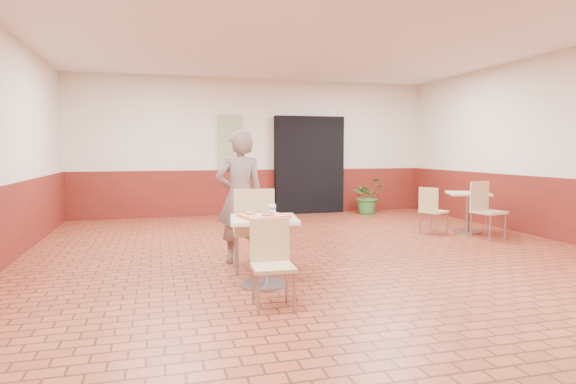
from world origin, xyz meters
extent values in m
cube|color=brown|center=(0.00, 0.00, 0.00)|extent=(8.00, 10.00, 0.01)
cube|color=white|center=(0.00, 0.00, 3.00)|extent=(8.00, 10.00, 0.01)
cube|color=beige|center=(0.00, 5.00, 1.50)|extent=(8.00, 0.01, 3.00)
cube|color=#5F1A12|center=(0.00, 4.98, 0.50)|extent=(8.00, 0.04, 1.00)
cube|color=black|center=(1.20, 4.88, 1.10)|extent=(1.60, 0.22, 2.20)
cube|color=gray|center=(-0.60, 4.94, 1.60)|extent=(0.50, 0.03, 1.20)
cube|color=beige|center=(-1.08, -0.67, 0.71)|extent=(0.69, 0.69, 0.04)
cylinder|color=gray|center=(-1.08, -0.67, 0.35)|extent=(0.08, 0.08, 0.69)
cylinder|color=gray|center=(-1.08, -0.67, 0.01)|extent=(0.50, 0.50, 0.03)
cube|color=tan|center=(-1.16, -1.42, 0.38)|extent=(0.39, 0.39, 0.04)
cube|color=tan|center=(-1.15, -1.25, 0.60)|extent=(0.37, 0.05, 0.41)
cylinder|color=gray|center=(-1.33, -1.57, 0.18)|extent=(0.03, 0.03, 0.36)
cylinder|color=gray|center=(-1.01, -1.59, 0.18)|extent=(0.03, 0.03, 0.36)
cylinder|color=gray|center=(-1.31, -1.25, 0.18)|extent=(0.03, 0.03, 0.36)
cylinder|color=gray|center=(-0.99, -1.27, 0.18)|extent=(0.03, 0.03, 0.36)
cube|color=tan|center=(-1.07, -0.02, 0.47)|extent=(0.51, 0.51, 0.04)
cube|color=tan|center=(-1.09, -0.23, 0.75)|extent=(0.46, 0.09, 0.50)
cylinder|color=gray|center=(-0.85, 0.15, 0.23)|extent=(0.03, 0.03, 0.45)
cylinder|color=gray|center=(-1.24, 0.20, 0.23)|extent=(0.03, 0.03, 0.45)
cylinder|color=gray|center=(-0.89, -0.24, 0.23)|extent=(0.03, 0.03, 0.45)
cylinder|color=gray|center=(-1.29, -0.19, 0.23)|extent=(0.03, 0.03, 0.45)
imported|color=#726258|center=(-1.14, 0.47, 0.84)|extent=(0.64, 0.44, 1.69)
cube|color=#E74811|center=(-1.08, -0.67, 0.74)|extent=(0.47, 0.37, 0.03)
cube|color=#E18585|center=(-1.08, -0.67, 0.76)|extent=(0.42, 0.32, 0.00)
torus|color=#CB864A|center=(-1.21, -0.59, 0.78)|extent=(0.13, 0.13, 0.03)
ellipsoid|color=#E08F41|center=(-1.04, -0.75, 0.78)|extent=(0.14, 0.10, 0.03)
cube|color=beige|center=(-1.04, -0.75, 0.80)|extent=(0.12, 0.09, 0.01)
ellipsoid|color=#A26E16|center=(-1.10, -0.73, 0.77)|extent=(0.03, 0.03, 0.02)
cylinder|color=white|center=(-0.96, -0.56, 0.81)|extent=(0.07, 0.07, 0.10)
cylinder|color=blue|center=(-0.96, -0.56, 0.81)|extent=(0.08, 0.08, 0.02)
cube|color=beige|center=(3.07, 1.65, 0.68)|extent=(0.67, 0.67, 0.04)
cylinder|color=gray|center=(3.07, 1.65, 0.33)|extent=(0.07, 0.07, 0.67)
cylinder|color=gray|center=(3.07, 1.65, 0.01)|extent=(0.48, 0.48, 0.03)
cube|color=#D7C781|center=(2.45, 1.71, 0.38)|extent=(0.49, 0.49, 0.04)
cube|color=#D7C781|center=(2.29, 1.64, 0.60)|extent=(0.18, 0.35, 0.41)
cylinder|color=gray|center=(2.66, 1.63, 0.18)|extent=(0.03, 0.03, 0.36)
cylinder|color=gray|center=(2.53, 1.92, 0.18)|extent=(0.03, 0.03, 0.36)
cylinder|color=gray|center=(2.37, 1.50, 0.18)|extent=(0.03, 0.03, 0.36)
cylinder|color=gray|center=(2.23, 1.79, 0.18)|extent=(0.03, 0.03, 0.36)
cube|color=tan|center=(3.03, 1.04, 0.44)|extent=(0.51, 0.51, 0.04)
cube|color=tan|center=(2.99, 1.23, 0.69)|extent=(0.42, 0.13, 0.47)
cylinder|color=gray|center=(2.89, 0.82, 0.21)|extent=(0.03, 0.03, 0.42)
cylinder|color=gray|center=(3.25, 0.91, 0.21)|extent=(0.03, 0.03, 0.42)
cylinder|color=gray|center=(2.81, 1.18, 0.21)|extent=(0.03, 0.03, 0.42)
cylinder|color=gray|center=(3.17, 1.26, 0.21)|extent=(0.03, 0.03, 0.42)
imported|color=#34732E|center=(2.44, 4.40, 0.40)|extent=(0.88, 0.82, 0.81)
camera|label=1|loc=(-2.15, -5.57, 1.44)|focal=30.00mm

